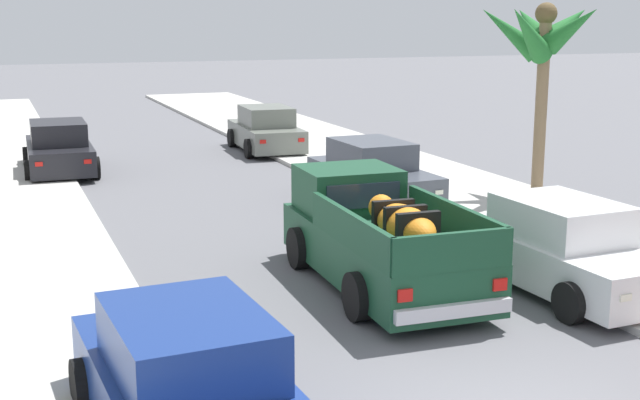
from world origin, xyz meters
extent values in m
cube|color=beige|center=(5.61, 12.00, 0.06)|extent=(4.86, 60.00, 0.12)
cube|color=silver|center=(-4.57, 12.00, 0.05)|extent=(0.16, 60.00, 0.10)
cube|color=silver|center=(4.57, 12.00, 0.05)|extent=(0.16, 60.00, 0.10)
cube|color=#19472D|center=(0.73, 5.36, 0.60)|extent=(2.11, 5.17, 0.80)
cube|color=#19472D|center=(0.79, 6.96, 1.40)|extent=(1.77, 1.56, 0.80)
cube|color=#283342|center=(0.76, 6.20, 1.42)|extent=(1.38, 0.11, 0.44)
cube|color=#283342|center=(0.82, 7.72, 1.42)|extent=(1.46, 0.11, 0.48)
cube|color=#19472D|center=(-0.21, 4.54, 1.28)|extent=(0.22, 3.30, 0.56)
cube|color=#19472D|center=(1.61, 4.47, 1.28)|extent=(0.22, 3.30, 0.56)
cube|color=#19472D|center=(0.64, 2.86, 1.28)|extent=(1.88, 0.17, 0.56)
cube|color=silver|center=(0.63, 2.77, 0.44)|extent=(1.83, 0.19, 0.20)
cylinder|color=black|center=(-0.19, 6.93, 0.38)|extent=(0.29, 0.77, 0.76)
cylinder|color=black|center=(1.77, 6.86, 0.38)|extent=(0.29, 0.77, 0.76)
cylinder|color=black|center=(-0.30, 4.00, 0.38)|extent=(0.29, 0.77, 0.76)
cylinder|color=black|center=(1.66, 3.93, 0.38)|extent=(0.29, 0.77, 0.76)
cube|color=red|center=(-0.11, 2.82, 0.74)|extent=(0.22, 0.05, 0.18)
cube|color=red|center=(1.38, 2.77, 0.74)|extent=(0.22, 0.05, 0.18)
ellipsoid|color=orange|center=(0.70, 4.45, 1.30)|extent=(0.76, 1.73, 0.60)
sphere|color=orange|center=(0.73, 5.40, 1.38)|extent=(0.44, 0.44, 0.44)
cube|color=black|center=(0.68, 3.98, 1.30)|extent=(0.72, 0.15, 0.61)
cube|color=black|center=(0.70, 4.45, 1.30)|extent=(0.72, 0.15, 0.61)
cube|color=black|center=(0.71, 4.92, 1.30)|extent=(0.72, 0.15, 0.61)
cube|color=slate|center=(3.48, 20.37, 0.54)|extent=(2.00, 4.30, 0.72)
cube|color=slate|center=(3.47, 20.27, 1.22)|extent=(1.64, 2.19, 0.64)
cube|color=#283342|center=(3.53, 21.23, 1.20)|extent=(1.37, 0.16, 0.52)
cube|color=#283342|center=(3.42, 19.30, 1.20)|extent=(1.34, 0.16, 0.50)
cylinder|color=black|center=(2.65, 21.72, 0.32)|extent=(0.26, 0.65, 0.64)
cylinder|color=black|center=(4.45, 21.61, 0.32)|extent=(0.26, 0.65, 0.64)
cylinder|color=black|center=(2.50, 19.12, 0.32)|extent=(0.26, 0.65, 0.64)
cylinder|color=black|center=(4.30, 19.01, 0.32)|extent=(0.26, 0.65, 0.64)
cube|color=red|center=(2.72, 18.30, 0.64)|extent=(0.20, 0.05, 0.12)
cube|color=white|center=(2.99, 22.51, 0.61)|extent=(0.20, 0.05, 0.10)
cube|color=red|center=(3.99, 18.22, 0.64)|extent=(0.20, 0.05, 0.12)
cube|color=white|center=(4.22, 22.44, 0.61)|extent=(0.20, 0.05, 0.10)
cube|color=silver|center=(3.47, 4.08, 0.54)|extent=(1.92, 4.27, 0.72)
cube|color=silver|center=(3.47, 4.18, 1.22)|extent=(1.60, 2.16, 0.64)
cube|color=#283342|center=(3.51, 3.21, 1.20)|extent=(1.37, 0.13, 0.52)
cube|color=#283342|center=(3.43, 5.15, 1.20)|extent=(1.34, 0.13, 0.50)
cylinder|color=black|center=(2.62, 2.74, 0.32)|extent=(0.25, 0.65, 0.64)
cylinder|color=black|center=(4.32, 5.41, 0.32)|extent=(0.25, 0.65, 0.64)
cylinder|color=black|center=(2.52, 5.34, 0.32)|extent=(0.25, 0.65, 0.64)
cube|color=red|center=(4.02, 6.21, 0.64)|extent=(0.20, 0.05, 0.12)
cube|color=red|center=(2.75, 6.16, 0.64)|extent=(0.20, 0.05, 0.12)
cube|color=white|center=(2.94, 1.95, 0.61)|extent=(0.20, 0.05, 0.10)
cube|color=#474C56|center=(3.42, 11.53, 0.54)|extent=(1.91, 4.26, 0.72)
cube|color=#474C56|center=(3.41, 11.63, 1.22)|extent=(1.59, 2.15, 0.64)
cube|color=#283342|center=(3.45, 10.66, 1.20)|extent=(1.37, 0.13, 0.52)
cube|color=#283342|center=(3.38, 12.60, 1.20)|extent=(1.34, 0.13, 0.50)
cylinder|color=black|center=(4.37, 10.27, 0.32)|extent=(0.24, 0.65, 0.64)
cylinder|color=black|center=(2.56, 10.20, 0.32)|extent=(0.24, 0.65, 0.64)
cylinder|color=black|center=(4.27, 12.87, 0.32)|extent=(0.24, 0.65, 0.64)
cylinder|color=black|center=(2.47, 12.80, 0.32)|extent=(0.24, 0.65, 0.64)
cube|color=red|center=(3.98, 13.67, 0.64)|extent=(0.20, 0.05, 0.12)
cube|color=white|center=(4.11, 9.45, 0.61)|extent=(0.20, 0.05, 0.10)
cube|color=red|center=(2.71, 13.62, 0.64)|extent=(0.20, 0.05, 0.12)
cube|color=white|center=(2.88, 9.40, 0.61)|extent=(0.20, 0.05, 0.10)
cube|color=navy|center=(-3.55, 1.13, 0.54)|extent=(1.97, 4.28, 0.72)
cube|color=navy|center=(-3.54, 1.03, 1.22)|extent=(1.62, 2.17, 0.64)
cube|color=#283342|center=(-3.59, 2.00, 1.20)|extent=(1.37, 0.15, 0.52)
cube|color=#283342|center=(-3.49, 0.06, 1.20)|extent=(1.34, 0.15, 0.50)
cylinder|color=black|center=(-4.51, 2.39, 0.32)|extent=(0.25, 0.65, 0.64)
cylinder|color=black|center=(-2.71, 2.48, 0.32)|extent=(0.25, 0.65, 0.64)
cube|color=white|center=(-4.27, 3.21, 0.61)|extent=(0.20, 0.05, 0.10)
cube|color=white|center=(-3.04, 3.27, 0.61)|extent=(0.20, 0.05, 0.10)
cube|color=black|center=(-3.44, 18.57, 0.54)|extent=(1.88, 4.25, 0.72)
cube|color=black|center=(-3.44, 18.47, 1.22)|extent=(1.58, 2.14, 0.64)
cube|color=#283342|center=(-3.41, 19.44, 1.20)|extent=(1.37, 0.12, 0.52)
cube|color=#283342|center=(-3.47, 17.50, 1.20)|extent=(1.34, 0.12, 0.50)
cylinder|color=black|center=(-4.30, 19.90, 0.32)|extent=(0.24, 0.65, 0.64)
cylinder|color=black|center=(-2.50, 19.85, 0.32)|extent=(0.24, 0.65, 0.64)
cylinder|color=black|center=(-4.38, 17.30, 0.32)|extent=(0.24, 0.65, 0.64)
cylinder|color=black|center=(-2.57, 17.25, 0.32)|extent=(0.24, 0.65, 0.64)
cube|color=red|center=(-4.13, 16.48, 0.64)|extent=(0.20, 0.05, 0.12)
cube|color=white|center=(-3.99, 20.70, 0.61)|extent=(0.20, 0.05, 0.10)
cube|color=red|center=(-2.87, 16.45, 0.64)|extent=(0.20, 0.05, 0.12)
cube|color=white|center=(-2.76, 20.67, 0.61)|extent=(0.20, 0.05, 0.10)
cylinder|color=#846B4C|center=(7.51, 10.49, 2.29)|extent=(0.30, 0.32, 4.59)
cone|color=#23702D|center=(8.23, 10.63, 4.33)|extent=(1.63, 0.84, 1.21)
cone|color=#23702D|center=(7.63, 11.27, 4.32)|extent=(0.80, 1.72, 1.23)
cone|color=#23702D|center=(6.77, 10.91, 4.15)|extent=(1.74, 1.32, 1.50)
cone|color=#23702D|center=(6.66, 9.97, 4.15)|extent=(1.98, 1.51, 1.54)
cone|color=#23702D|center=(7.76, 9.78, 4.26)|extent=(1.05, 1.66, 1.31)
sphere|color=brown|center=(7.51, 10.49, 4.58)|extent=(0.54, 0.54, 0.54)
camera|label=1|loc=(-5.29, -7.21, 4.51)|focal=47.88mm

